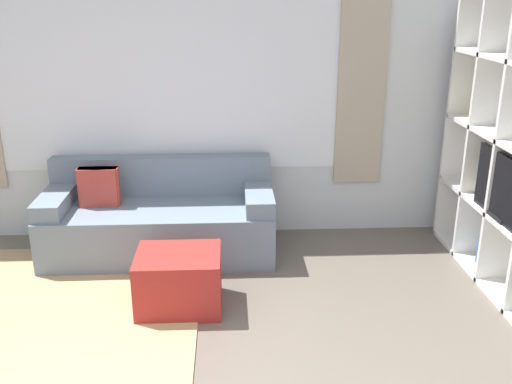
# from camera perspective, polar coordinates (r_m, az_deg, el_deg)

# --- Properties ---
(wall_back) EXTENTS (6.95, 0.11, 2.70)m
(wall_back) POSITION_cam_1_polar(r_m,az_deg,el_deg) (5.30, -8.72, 9.77)
(wall_back) COLOR silver
(wall_back) RESTS_ON ground_plane
(area_rug) EXTENTS (2.67, 2.05, 0.01)m
(area_rug) POSITION_cam_1_polar(r_m,az_deg,el_deg) (4.66, -22.61, -10.63)
(area_rug) COLOR tan
(area_rug) RESTS_ON ground_plane
(couch_main) EXTENTS (1.99, 0.83, 0.81)m
(couch_main) POSITION_cam_1_polar(r_m,az_deg,el_deg) (5.15, -9.71, -2.72)
(couch_main) COLOR slate
(couch_main) RESTS_ON ground_plane
(ottoman) EXTENTS (0.62, 0.51, 0.43)m
(ottoman) POSITION_cam_1_polar(r_m,az_deg,el_deg) (4.29, -7.70, -8.74)
(ottoman) COLOR #A82823
(ottoman) RESTS_ON ground_plane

